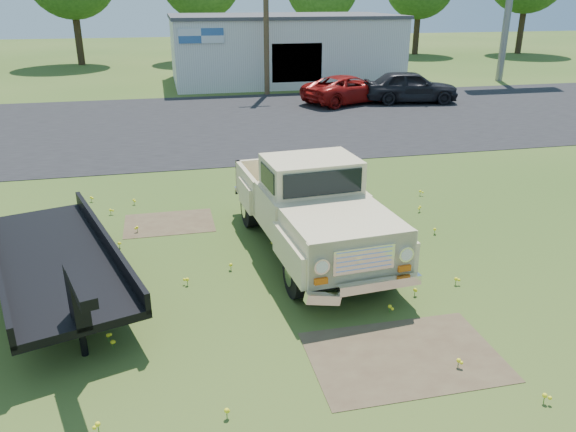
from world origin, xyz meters
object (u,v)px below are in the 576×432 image
(red_pickup, at_px, (349,89))
(dark_sedan, at_px, (410,87))
(vintage_pickup_truck, at_px, (310,206))
(flatbed_trailer, at_px, (54,254))

(red_pickup, bearing_deg, dark_sedan, -123.02)
(vintage_pickup_truck, distance_m, flatbed_trailer, 5.24)
(red_pickup, height_order, dark_sedan, dark_sedan)
(vintage_pickup_truck, xyz_separation_m, flatbed_trailer, (-5.18, -0.78, -0.25))
(vintage_pickup_truck, relative_size, flatbed_trailer, 0.98)
(vintage_pickup_truck, xyz_separation_m, dark_sedan, (9.82, 16.65, -0.25))
(flatbed_trailer, relative_size, dark_sedan, 1.25)
(vintage_pickup_truck, distance_m, dark_sedan, 19.33)
(flatbed_trailer, bearing_deg, vintage_pickup_truck, -8.62)
(flatbed_trailer, bearing_deg, dark_sedan, 32.08)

